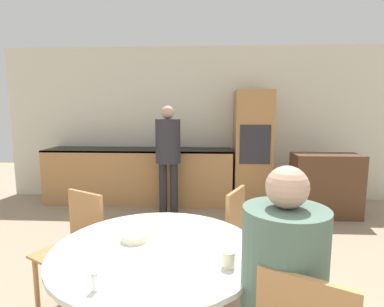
# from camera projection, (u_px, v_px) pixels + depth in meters

# --- Properties ---
(wall_back) EXTENTS (6.84, 0.05, 2.60)m
(wall_back) POSITION_uv_depth(u_px,v_px,m) (202.00, 124.00, 5.18)
(wall_back) COLOR beige
(wall_back) RESTS_ON ground_plane
(kitchen_counter) EXTENTS (3.07, 0.60, 0.90)m
(kitchen_counter) POSITION_uv_depth(u_px,v_px,m) (139.00, 175.00, 5.02)
(kitchen_counter) COLOR #AD7A47
(kitchen_counter) RESTS_ON ground_plane
(oven_unit) EXTENTS (0.58, 0.59, 1.85)m
(oven_unit) POSITION_uv_depth(u_px,v_px,m) (252.00, 148.00, 4.86)
(oven_unit) COLOR #AD7A47
(oven_unit) RESTS_ON ground_plane
(sideboard) EXTENTS (0.94, 0.45, 0.91)m
(sideboard) POSITION_uv_depth(u_px,v_px,m) (325.00, 185.00, 4.33)
(sideboard) COLOR #51331E
(sideboard) RESTS_ON ground_plane
(dining_table) EXTENTS (1.21, 1.21, 0.73)m
(dining_table) POSITION_uv_depth(u_px,v_px,m) (157.00, 279.00, 1.79)
(dining_table) COLOR #51331E
(dining_table) RESTS_ON ground_plane
(chair_far_left) EXTENTS (0.54, 0.54, 0.89)m
(chair_far_left) POSITION_uv_depth(u_px,v_px,m) (76.00, 243.00, 2.32)
(chair_far_left) COLOR #AD7A47
(chair_far_left) RESTS_ON ground_plane
(chair_far_right) EXTENTS (0.53, 0.53, 0.89)m
(chair_far_right) POSITION_uv_depth(u_px,v_px,m) (224.00, 233.00, 2.51)
(chair_far_right) COLOR #AD7A47
(chair_far_right) RESTS_ON ground_plane
(person_seated) EXTENTS (0.38, 0.46, 1.28)m
(person_seated) POSITION_uv_depth(u_px,v_px,m) (284.00, 285.00, 1.35)
(person_seated) COLOR #262628
(person_seated) RESTS_ON ground_plane
(person_standing) EXTENTS (0.37, 0.37, 1.60)m
(person_standing) POSITION_uv_depth(u_px,v_px,m) (168.00, 148.00, 4.40)
(person_standing) COLOR #262628
(person_standing) RESTS_ON ground_plane
(cup) EXTENTS (0.07, 0.07, 0.08)m
(cup) POSITION_uv_depth(u_px,v_px,m) (228.00, 259.00, 1.53)
(cup) COLOR beige
(cup) RESTS_ON dining_table
(bowl_near) EXTENTS (0.17, 0.17, 0.04)m
(bowl_near) POSITION_uv_depth(u_px,v_px,m) (135.00, 237.00, 1.84)
(bowl_near) COLOR beige
(bowl_near) RESTS_ON dining_table
(salt_shaker) EXTENTS (0.03, 0.03, 0.09)m
(salt_shaker) POSITION_uv_depth(u_px,v_px,m) (95.00, 281.00, 1.33)
(salt_shaker) COLOR white
(salt_shaker) RESTS_ON dining_table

